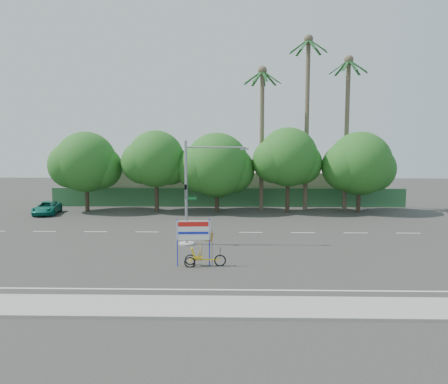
{
  "coord_description": "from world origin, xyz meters",
  "views": [
    {
      "loc": [
        0.72,
        -24.95,
        6.85
      ],
      "look_at": [
        0.03,
        4.67,
        3.5
      ],
      "focal_mm": 35.0,
      "sensor_mm": 36.0,
      "label": 1
    }
  ],
  "objects": [
    {
      "name": "pickup_truck",
      "position": [
        -17.32,
        16.19,
        0.61
      ],
      "size": [
        2.66,
        4.64,
        1.22
      ],
      "primitive_type": "imported",
      "rotation": [
        0.0,
        0.0,
        0.15
      ],
      "color": "#107160",
      "rests_on": "ground"
    },
    {
      "name": "traffic_signal",
      "position": [
        -2.2,
        3.98,
        2.92
      ],
      "size": [
        4.72,
        1.1,
        7.0
      ],
      "color": "gray",
      "rests_on": "ground"
    },
    {
      "name": "palm_tall",
      "position": [
        8.0,
        19.5,
        10.46
      ],
      "size": [
        3.73,
        3.79,
        17.45
      ],
      "color": "#70604C",
      "rests_on": "ground"
    },
    {
      "name": "trike_billboard",
      "position": [
        -1.28,
        -1.22,
        1.09
      ],
      "size": [
        2.76,
        0.66,
        2.71
      ],
      "rotation": [
        0.0,
        0.0,
        0.06
      ],
      "color": "black",
      "rests_on": "ground"
    },
    {
      "name": "building_right",
      "position": [
        8.0,
        26.0,
        1.8
      ],
      "size": [
        14.0,
        8.0,
        3.6
      ],
      "primitive_type": "cube",
      "color": "beige",
      "rests_on": "ground"
    },
    {
      "name": "building_left",
      "position": [
        -10.0,
        26.0,
        2.0
      ],
      "size": [
        12.0,
        8.0,
        4.0
      ],
      "primitive_type": "cube",
      "color": "beige",
      "rests_on": "ground"
    },
    {
      "name": "palm_mid",
      "position": [
        12.0,
        19.5,
        9.4
      ],
      "size": [
        3.73,
        3.79,
        15.45
      ],
      "color": "#70604C",
      "rests_on": "ground"
    },
    {
      "name": "ground",
      "position": [
        0.0,
        0.0,
        0.0
      ],
      "size": [
        120.0,
        120.0,
        0.0
      ],
      "primitive_type": "plane",
      "color": "#33302D",
      "rests_on": "ground"
    },
    {
      "name": "tree_left",
      "position": [
        -7.05,
        18.0,
        5.06
      ],
      "size": [
        6.66,
        5.6,
        8.07
      ],
      "color": "#473828",
      "rests_on": "ground"
    },
    {
      "name": "tree_far_left",
      "position": [
        -14.05,
        18.0,
        4.76
      ],
      "size": [
        7.14,
        6.0,
        7.96
      ],
      "color": "#473828",
      "rests_on": "ground"
    },
    {
      "name": "tree_center",
      "position": [
        -1.05,
        18.0,
        4.47
      ],
      "size": [
        7.62,
        6.4,
        7.85
      ],
      "color": "#473828",
      "rests_on": "ground"
    },
    {
      "name": "tree_right",
      "position": [
        5.95,
        18.0,
        5.24
      ],
      "size": [
        6.9,
        5.8,
        8.36
      ],
      "color": "#473828",
      "rests_on": "ground"
    },
    {
      "name": "sidewalk_near",
      "position": [
        0.0,
        -7.5,
        0.06
      ],
      "size": [
        50.0,
        2.4,
        0.12
      ],
      "primitive_type": "cube",
      "color": "gray",
      "rests_on": "ground"
    },
    {
      "name": "fence",
      "position": [
        0.0,
        21.5,
        1.0
      ],
      "size": [
        38.0,
        0.08,
        2.0
      ],
      "primitive_type": "cube",
      "color": "#336B3D",
      "rests_on": "ground"
    },
    {
      "name": "tree_far_right",
      "position": [
        12.95,
        18.0,
        4.64
      ],
      "size": [
        7.38,
        6.2,
        7.94
      ],
      "color": "#473828",
      "rests_on": "ground"
    },
    {
      "name": "palm_short",
      "position": [
        3.5,
        19.5,
        8.86
      ],
      "size": [
        3.73,
        3.79,
        14.45
      ],
      "color": "#70604C",
      "rests_on": "ground"
    }
  ]
}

